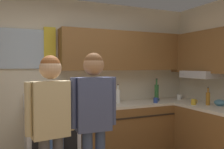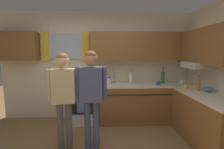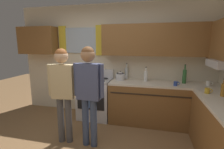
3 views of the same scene
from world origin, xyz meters
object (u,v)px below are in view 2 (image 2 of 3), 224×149
at_px(adult_left, 63,90).
at_px(mug_mustard_yellow, 186,87).
at_px(stovetop_kettle, 108,80).
at_px(adult_in_plaid, 91,88).
at_px(bottle_oil_amber, 199,85).
at_px(bottle_tall_clear, 112,77).
at_px(bottle_milk_white, 131,78).
at_px(mug_ceramic_white, 182,82).
at_px(bottle_wine_green, 163,77).
at_px(mixing_bowl, 208,89).
at_px(mug_cobalt_blue, 158,83).
at_px(stove_oven, 84,103).

bearing_deg(adult_left, mug_mustard_yellow, 12.05).
relative_size(stovetop_kettle, adult_in_plaid, 0.16).
distance_m(bottle_oil_amber, mug_mustard_yellow, 0.22).
xyz_separation_m(bottle_oil_amber, mug_mustard_yellow, (-0.18, 0.12, -0.06)).
bearing_deg(adult_in_plaid, bottle_tall_clear, 72.80).
bearing_deg(bottle_oil_amber, stovetop_kettle, 155.83).
distance_m(bottle_milk_white, mug_ceramic_white, 1.21).
bearing_deg(bottle_tall_clear, bottle_wine_green, -6.75).
xyz_separation_m(bottle_milk_white, mixing_bowl, (1.32, -0.93, -0.07)).
xyz_separation_m(bottle_tall_clear, mug_cobalt_blue, (1.03, -0.40, -0.10)).
bearing_deg(bottle_milk_white, mug_cobalt_blue, -24.41).
xyz_separation_m(adult_left, adult_in_plaid, (0.46, -0.00, 0.02)).
height_order(bottle_wine_green, mug_mustard_yellow, bottle_wine_green).
distance_m(bottle_tall_clear, adult_left, 1.58).
xyz_separation_m(bottle_tall_clear, stovetop_kettle, (-0.12, -0.15, -0.05)).
distance_m(bottle_oil_amber, adult_left, 2.54).
bearing_deg(bottle_milk_white, mug_ceramic_white, -5.89).
xyz_separation_m(bottle_milk_white, adult_in_plaid, (-0.85, -1.18, 0.03)).
bearing_deg(mixing_bowl, bottle_tall_clear, 148.84).
distance_m(bottle_milk_white, adult_left, 1.76).
xyz_separation_m(mug_cobalt_blue, mug_mustard_yellow, (0.44, -0.42, 0.00)).
height_order(mug_cobalt_blue, adult_left, adult_left).
xyz_separation_m(mug_ceramic_white, mug_mustard_yellow, (-0.18, -0.56, -0.00)).
xyz_separation_m(stove_oven, stovetop_kettle, (0.57, 0.08, 0.53)).
relative_size(bottle_milk_white, mug_cobalt_blue, 2.73).
relative_size(mug_mustard_yellow, mixing_bowl, 0.67).
xyz_separation_m(mug_cobalt_blue, mixing_bowl, (0.74, -0.66, 0.00)).
relative_size(bottle_wine_green, stovetop_kettle, 1.44).
bearing_deg(bottle_wine_green, mug_mustard_yellow, -70.20).
distance_m(bottle_milk_white, mug_mustard_yellow, 1.23).
bearing_deg(adult_left, mug_ceramic_white, 22.87).
bearing_deg(mug_cobalt_blue, bottle_wine_green, 53.33).
bearing_deg(mug_ceramic_white, mixing_bowl, -81.30).
bearing_deg(adult_left, bottle_oil_amber, 8.61).
distance_m(bottle_oil_amber, mug_ceramic_white, 0.68).
relative_size(bottle_oil_amber, stovetop_kettle, 1.04).
relative_size(mug_cobalt_blue, adult_in_plaid, 0.07).
distance_m(mug_mustard_yellow, stovetop_kettle, 1.72).
relative_size(bottle_milk_white, stovetop_kettle, 1.14).
bearing_deg(adult_in_plaid, stove_oven, 104.15).
bearing_deg(stove_oven, mug_ceramic_white, -0.69).
bearing_deg(bottle_milk_white, stovetop_kettle, -178.72).
height_order(stove_oven, bottle_tall_clear, bottle_tall_clear).
xyz_separation_m(bottle_tall_clear, adult_in_plaid, (-0.41, -1.32, 0.01)).
height_order(stovetop_kettle, adult_in_plaid, adult_in_plaid).
relative_size(mug_cobalt_blue, adult_left, 0.07).
bearing_deg(stovetop_kettle, bottle_tall_clear, 52.45).
distance_m(mug_mustard_yellow, mixing_bowl, 0.39).
bearing_deg(mixing_bowl, bottle_oil_amber, 133.92).
height_order(mixing_bowl, adult_left, adult_left).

